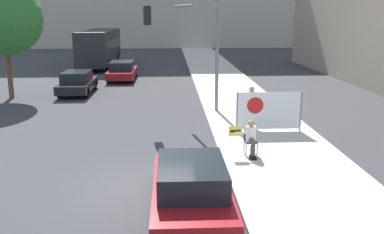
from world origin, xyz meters
name	(u,v)px	position (x,y,z in m)	size (l,w,h in m)	color
ground_plane	(149,191)	(0.00, 0.00, 0.00)	(160.00, 160.00, 0.00)	#38383A
sidewalk_curb	(230,91)	(4.33, 15.00, 0.08)	(4.14, 90.00, 0.16)	beige
seated_protester	(251,137)	(3.24, 2.40, 0.79)	(0.95, 0.77, 1.19)	#474C56
pedestrian_behind	(251,106)	(3.96, 6.13, 1.01)	(0.34, 0.34, 1.69)	#334775
protest_banner	(269,111)	(4.50, 5.32, 1.00)	(2.62, 0.06, 1.59)	slate
traffic_light_pole	(190,36)	(1.57, 8.96, 3.74)	(3.48, 3.24, 5.23)	slate
parked_car_curbside	(191,187)	(1.08, -1.45, 0.68)	(1.83, 4.40, 1.35)	maroon
car_on_road_nearest	(77,83)	(-4.98, 14.88, 0.70)	(1.76, 4.35, 1.39)	black
car_on_road_midblock	(122,71)	(-2.87, 20.36, 0.70)	(1.88, 4.74, 1.38)	maroon
city_bus_on_road	(100,46)	(-5.79, 29.06, 1.88)	(2.51, 11.11, 3.28)	#232328
street_tree_near_curb	(4,18)	(-8.53, 13.76, 4.53)	(4.20, 4.20, 6.64)	brown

